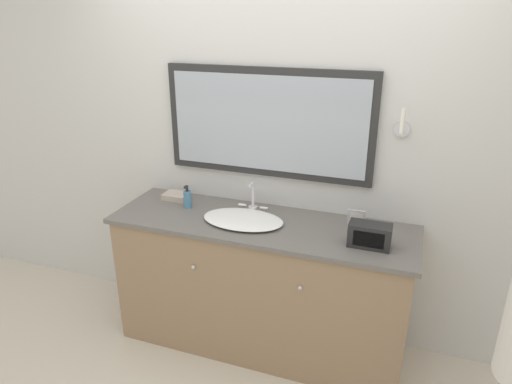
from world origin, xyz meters
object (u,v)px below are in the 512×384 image
(sink_basin, at_px, (243,219))
(appliance_box, at_px, (370,235))
(picture_frame, at_px, (356,220))
(soap_bottle, at_px, (188,199))

(sink_basin, xyz_separation_m, appliance_box, (0.78, -0.07, 0.05))
(appliance_box, relative_size, picture_frame, 1.81)
(sink_basin, bearing_deg, soap_bottle, 169.38)
(sink_basin, height_order, soap_bottle, sink_basin)
(soap_bottle, height_order, appliance_box, soap_bottle)
(soap_bottle, relative_size, appliance_box, 0.67)
(sink_basin, height_order, appliance_box, sink_basin)
(sink_basin, distance_m, picture_frame, 0.69)
(sink_basin, xyz_separation_m, soap_bottle, (-0.43, 0.08, 0.04))
(picture_frame, bearing_deg, sink_basin, -170.50)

